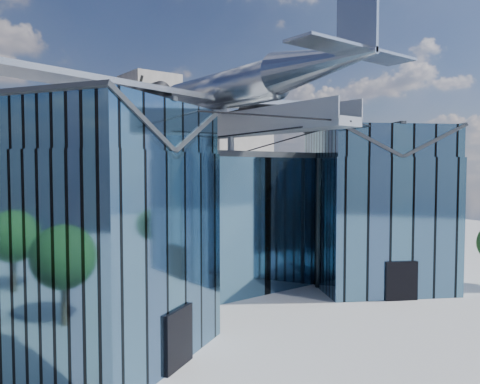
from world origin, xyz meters
TOP-DOWN VIEW (x-y plane):
  - ground_plane at (0.00, 0.00)m, footprint 120.00×120.00m
  - museum at (0.00, 5.82)m, footprint 32.88×24.50m
  - bg_towers at (1.45, 50.49)m, footprint 77.00×24.50m
  - tree_side_e at (22.57, 13.70)m, footprint 3.82×3.82m

SIDE VIEW (x-z plane):
  - ground_plane at x=0.00m, z-range 0.00..0.00m
  - tree_side_e at x=22.57m, z-range 0.82..5.47m
  - museum at x=0.00m, z-range -3.26..14.34m
  - bg_towers at x=1.45m, z-range -2.99..23.01m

